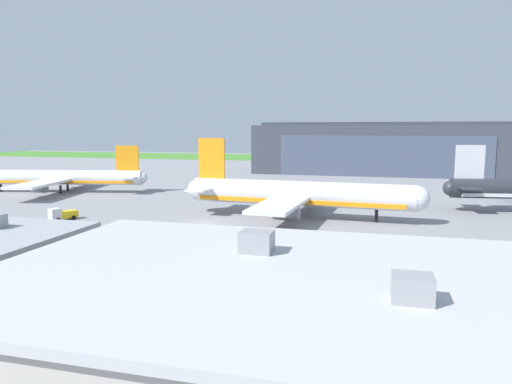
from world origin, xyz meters
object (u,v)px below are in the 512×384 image
Objects in this scene: baggage_tug at (62,214)px; terminal_block_west at (301,337)px; airliner_far_right at (58,178)px; airliner_near_right at (299,194)px; maintenance_hangar at (382,148)px; pushback_tractor at (266,191)px.

terminal_block_west is at bearing -41.20° from baggage_tug.
airliner_far_right is 9.28× the size of baggage_tug.
terminal_block_west is (9.35, -55.08, -0.35)m from airliner_near_right.
airliner_near_right is at bearing 18.08° from baggage_tug.
maintenance_hangar is at bearing 81.37° from airliner_near_right.
terminal_block_west is (21.49, -80.27, 2.66)m from pushback_tractor.
terminal_block_west is (48.37, -42.34, 2.73)m from baggage_tug.
pushback_tractor is at bearing 7.96° from airliner_far_right.
maintenance_hangar reaches higher than pushback_tractor.
airliner_far_right is at bearing 164.22° from airliner_near_right.
pushback_tractor is (-12.14, 25.19, -3.01)m from airliner_near_right.
maintenance_hangar is 1.96× the size of airliner_far_right.
airliner_near_right reaches higher than airliner_far_right.
maintenance_hangar is 2.05× the size of airliner_near_right.
pushback_tractor is 83.14m from terminal_block_west.
maintenance_hangar is at bearing 44.75° from airliner_far_right.
baggage_tug is (-53.51, -108.18, -7.55)m from maintenance_hangar.
airliner_near_right is 55.86m from terminal_block_west.
baggage_tug is at bearing -125.32° from pushback_tractor.
pushback_tractor is (51.51, 7.20, -2.46)m from airliner_far_right.
airliner_far_right is at bearing 128.72° from baggage_tug.
maintenance_hangar reaches higher than airliner_near_right.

